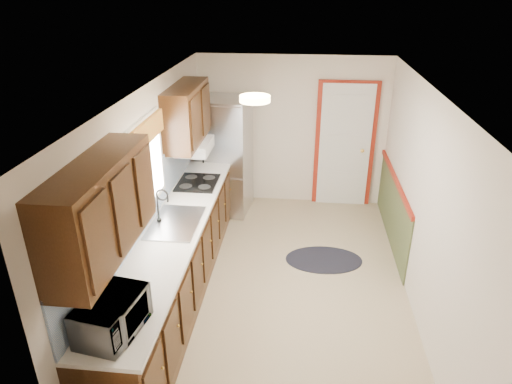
# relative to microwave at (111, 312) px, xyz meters

# --- Properties ---
(room_shell) EXTENTS (3.20, 5.20, 2.52)m
(room_shell) POSITION_rel_microwave_xyz_m (1.20, 1.95, 0.07)
(room_shell) COLOR tan
(room_shell) RESTS_ON ground
(kitchen_run) EXTENTS (0.63, 4.00, 2.20)m
(kitchen_run) POSITION_rel_microwave_xyz_m (-0.04, 1.66, -0.32)
(kitchen_run) COLOR #351C0C
(kitchen_run) RESTS_ON ground
(back_wall_trim) EXTENTS (1.12, 2.30, 2.08)m
(back_wall_trim) POSITION_rel_microwave_xyz_m (2.19, 4.16, -0.24)
(back_wall_trim) COLOR maroon
(back_wall_trim) RESTS_ON ground
(ceiling_fixture) EXTENTS (0.30, 0.30, 0.06)m
(ceiling_fixture) POSITION_rel_microwave_xyz_m (0.90, 1.75, 1.23)
(ceiling_fixture) COLOR #FFD88C
(ceiling_fixture) RESTS_ON room_shell
(microwave) EXTENTS (0.40, 0.60, 0.38)m
(microwave) POSITION_rel_microwave_xyz_m (0.00, 0.00, 0.00)
(microwave) COLOR white
(microwave) RESTS_ON kitchen_run
(refrigerator) EXTENTS (0.83, 0.80, 1.82)m
(refrigerator) POSITION_rel_microwave_xyz_m (0.18, 4.00, -0.22)
(refrigerator) COLOR #B7B7BC
(refrigerator) RESTS_ON ground
(rug) EXTENTS (1.06, 0.72, 0.01)m
(rug) POSITION_rel_microwave_xyz_m (1.73, 2.62, -1.12)
(rug) COLOR black
(rug) RESTS_ON ground
(cooktop) EXTENTS (0.52, 0.62, 0.02)m
(cooktop) POSITION_rel_microwave_xyz_m (0.01, 2.86, -0.18)
(cooktop) COLOR black
(cooktop) RESTS_ON kitchen_run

